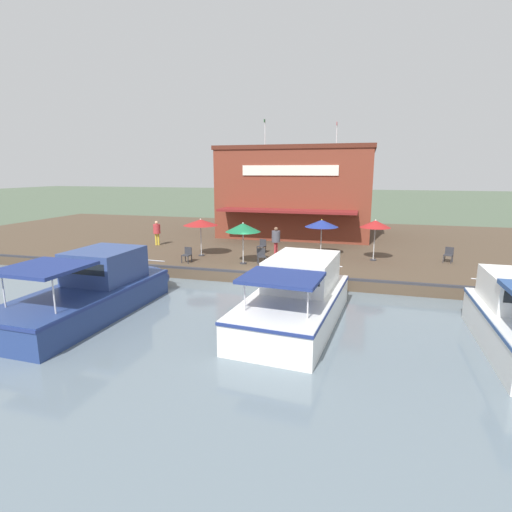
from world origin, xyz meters
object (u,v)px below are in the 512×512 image
Objects in this scene: patio_umbrella_mid_patio_left at (322,223)px; mooring_post at (500,278)px; person_mid_patio at (276,238)px; cafe_chair_under_first_umbrella at (187,254)px; motorboat_mid_row at (100,289)px; person_near_entrance at (157,230)px; cafe_chair_far_corner_seat at (261,255)px; tree_behind_restaurant at (283,169)px; cafe_chair_beside_entrance at (449,254)px; patio_umbrella_by_entrance at (201,222)px; waterfront_restaurant at (299,191)px; patio_umbrella_far_corner at (243,228)px; patio_umbrella_back_row at (375,224)px; cafe_chair_back_row_seat at (262,245)px; motorboat_nearest_quay at (300,295)px.

mooring_post is (4.92, 8.19, -1.45)m from patio_umbrella_mid_patio_left.
person_mid_patio is 11.54m from mooring_post.
cafe_chair_under_first_umbrella is 6.65m from motorboat_mid_row.
person_near_entrance is 20.17m from mooring_post.
tree_behind_restaurant reaches higher than cafe_chair_far_corner_seat.
patio_umbrella_by_entrance is at bearing -81.73° from cafe_chair_beside_entrance.
cafe_chair_beside_entrance is at bearing 98.27° from patio_umbrella_by_entrance.
waterfront_restaurant is 11.86m from cafe_chair_far_corner_seat.
patio_umbrella_far_corner reaches higher than mooring_post.
waterfront_restaurant reaches higher than cafe_chair_far_corner_seat.
cafe_chair_under_first_umbrella is at bearing -1.69° from patio_umbrella_by_entrance.
cafe_chair_far_corner_seat is 0.85× the size of mooring_post.
patio_umbrella_by_entrance is 2.64× the size of cafe_chair_far_corner_seat.
person_mid_patio is 10.88m from motorboat_mid_row.
waterfront_restaurant is 11.56× the size of mooring_post.
patio_umbrella_back_row is at bearing -81.64° from cafe_chair_beside_entrance.
patio_umbrella_by_entrance is at bearing -21.53° from waterfront_restaurant.
patio_umbrella_back_row is at bearing 98.23° from patio_umbrella_by_entrance.
waterfront_restaurant is 6.89× the size of person_near_entrance.
person_mid_patio is at bearing 171.82° from cafe_chair_far_corner_seat.
cafe_chair_far_corner_seat is (-0.75, 4.07, 0.00)m from cafe_chair_under_first_umbrella.
waterfront_restaurant is at bearing 165.37° from motorboat_mid_row.
patio_umbrella_back_row is 14.87m from tree_behind_restaurant.
person_near_entrance is at bearing -113.23° from cafe_chair_far_corner_seat.
cafe_chair_back_row_seat and cafe_chair_far_corner_seat have the same top height.
tree_behind_restaurant reaches higher than person_mid_patio.
patio_umbrella_far_corner is 7.44m from patio_umbrella_back_row.
motorboat_mid_row reaches higher than motorboat_nearest_quay.
patio_umbrella_mid_patio_left is 2.60× the size of cafe_chair_under_first_umbrella.
person_mid_patio is (-1.09, 4.33, -0.90)m from patio_umbrella_by_entrance.
patio_umbrella_mid_patio_left is at bearing 107.43° from person_mid_patio.
patio_umbrella_back_row reaches higher than cafe_chair_beside_entrance.
waterfront_restaurant is 13.26m from cafe_chair_beside_entrance.
person_near_entrance is 13.54m from tree_behind_restaurant.
cafe_chair_under_first_umbrella is at bearing -42.28° from cafe_chair_back_row_seat.
cafe_chair_beside_entrance is 1.00× the size of cafe_chair_far_corner_seat.
motorboat_mid_row is at bearing -54.67° from cafe_chair_beside_entrance.
patio_umbrella_mid_patio_left is (8.48, 2.82, -1.45)m from waterfront_restaurant.
patio_umbrella_back_row is at bearing 81.30° from patio_umbrella_mid_patio_left.
patio_umbrella_mid_patio_left is 1.25× the size of person_mid_patio.
person_near_entrance reaches higher than cafe_chair_far_corner_seat.
patio_umbrella_back_row reaches higher than patio_umbrella_mid_patio_left.
cafe_chair_under_first_umbrella is at bearing 173.38° from motorboat_mid_row.
cafe_chair_back_row_seat is 0.51× the size of person_near_entrance.
motorboat_mid_row is at bearing -5.55° from patio_umbrella_by_entrance.
patio_umbrella_by_entrance is 14.20m from cafe_chair_beside_entrance.
patio_umbrella_by_entrance is at bearing -135.46° from motorboat_nearest_quay.
cafe_chair_beside_entrance is (-3.37, 10.93, -1.53)m from patio_umbrella_far_corner.
person_mid_patio is at bearing 10.15° from tree_behind_restaurant.
motorboat_nearest_quay reaches higher than cafe_chair_under_first_umbrella.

